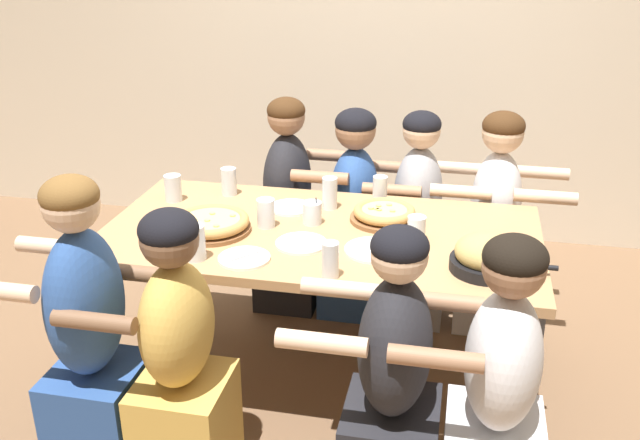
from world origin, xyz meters
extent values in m
plane|color=brown|center=(0.00, 0.00, 0.00)|extent=(18.00, 18.00, 0.00)
cube|color=tan|center=(0.00, 0.00, 0.72)|extent=(1.80, 0.94, 0.04)
cube|color=#4C4C51|center=(-0.84, -0.41, 0.35)|extent=(0.07, 0.07, 0.70)
cube|color=#4C4C51|center=(0.84, -0.41, 0.35)|extent=(0.07, 0.07, 0.70)
cube|color=#4C4C51|center=(-0.84, 0.41, 0.35)|extent=(0.07, 0.07, 0.70)
cube|color=#4C4C51|center=(0.84, 0.41, 0.35)|extent=(0.07, 0.07, 0.70)
cylinder|color=brown|center=(-0.44, -0.09, 0.75)|extent=(0.33, 0.33, 0.02)
torus|color=tan|center=(-0.44, -0.09, 0.79)|extent=(0.32, 0.32, 0.04)
cylinder|color=#E5C675|center=(-0.44, -0.09, 0.78)|extent=(0.27, 0.27, 0.04)
cylinder|color=#E5C166|center=(-0.36, -0.05, 0.80)|extent=(0.02, 0.02, 0.01)
cylinder|color=#E5C166|center=(-0.45, -0.12, 0.80)|extent=(0.02, 0.02, 0.01)
cylinder|color=#E5C166|center=(-0.45, -0.04, 0.80)|extent=(0.02, 0.02, 0.01)
cylinder|color=#E5C166|center=(-0.39, -0.16, 0.80)|extent=(0.02, 0.02, 0.01)
cylinder|color=brown|center=(0.25, 0.16, 0.75)|extent=(0.29, 0.29, 0.02)
torus|color=tan|center=(0.25, 0.16, 0.79)|extent=(0.27, 0.27, 0.04)
cylinder|color=#E5C675|center=(0.25, 0.16, 0.78)|extent=(0.22, 0.22, 0.04)
cylinder|color=#E5C166|center=(0.26, 0.21, 0.80)|extent=(0.02, 0.02, 0.01)
cylinder|color=#E5C166|center=(0.21, 0.15, 0.80)|extent=(0.02, 0.02, 0.01)
cylinder|color=#E5C166|center=(0.28, 0.14, 0.80)|extent=(0.02, 0.02, 0.01)
cylinder|color=#E5C166|center=(0.19, 0.16, 0.80)|extent=(0.02, 0.02, 0.01)
cylinder|color=#E5C166|center=(0.22, 0.19, 0.80)|extent=(0.02, 0.02, 0.01)
cylinder|color=#E5C166|center=(0.23, 0.15, 0.80)|extent=(0.02, 0.02, 0.01)
cylinder|color=black|center=(0.67, -0.22, 0.77)|extent=(0.27, 0.27, 0.04)
cylinder|color=black|center=(0.87, -0.22, 0.78)|extent=(0.12, 0.02, 0.02)
ellipsoid|color=tan|center=(0.67, -0.22, 0.82)|extent=(0.24, 0.24, 0.13)
cylinder|color=white|center=(-0.05, -0.15, 0.75)|extent=(0.21, 0.21, 0.01)
cube|color=#B7B7BC|center=(-0.05, -0.15, 0.76)|extent=(0.11, 0.11, 0.01)
cylinder|color=white|center=(-0.23, -0.32, 0.75)|extent=(0.20, 0.20, 0.01)
cube|color=#B7B7BC|center=(-0.23, -0.32, 0.76)|extent=(0.10, 0.11, 0.01)
cylinder|color=white|center=(-0.18, 0.21, 0.75)|extent=(0.19, 0.19, 0.01)
cube|color=#B7B7BC|center=(-0.18, 0.21, 0.76)|extent=(0.10, 0.11, 0.01)
cylinder|color=white|center=(0.25, -0.15, 0.75)|extent=(0.24, 0.24, 0.01)
cube|color=#B7B7BC|center=(0.25, -0.15, 0.76)|extent=(0.17, 0.02, 0.01)
cylinder|color=silver|center=(-0.05, 0.07, 0.79)|extent=(0.08, 0.08, 0.10)
cylinder|color=#1EA8DB|center=(-0.05, 0.07, 0.78)|extent=(0.07, 0.07, 0.07)
cylinder|color=black|center=(-0.03, 0.07, 0.80)|extent=(0.01, 0.01, 0.12)
cylinder|color=silver|center=(0.20, 0.36, 0.81)|extent=(0.07, 0.07, 0.13)
cylinder|color=silver|center=(0.40, -0.01, 0.80)|extent=(0.07, 0.07, 0.10)
cylinder|color=silver|center=(-0.41, -0.35, 0.81)|extent=(0.08, 0.08, 0.14)
cylinder|color=black|center=(-0.41, -0.35, 0.78)|extent=(0.07, 0.07, 0.08)
cylinder|color=silver|center=(-0.01, 0.26, 0.82)|extent=(0.07, 0.07, 0.14)
cylinder|color=silver|center=(-0.01, 0.26, 0.78)|extent=(0.06, 0.06, 0.07)
cylinder|color=silver|center=(-0.73, 0.20, 0.81)|extent=(0.08, 0.08, 0.12)
cylinder|color=black|center=(-0.73, 0.20, 0.77)|extent=(0.07, 0.07, 0.06)
cylinder|color=silver|center=(0.12, -0.39, 0.81)|extent=(0.06, 0.06, 0.14)
cylinder|color=black|center=(0.12, -0.39, 0.80)|extent=(0.05, 0.05, 0.11)
cylinder|color=silver|center=(-0.50, 0.33, 0.81)|extent=(0.07, 0.07, 0.13)
cylinder|color=silver|center=(-0.50, 0.33, 0.79)|extent=(0.06, 0.06, 0.10)
cylinder|color=silver|center=(-0.23, 0.00, 0.81)|extent=(0.08, 0.08, 0.12)
cylinder|color=black|center=(-0.23, 0.00, 0.79)|extent=(0.07, 0.07, 0.09)
cube|color=#232328|center=(-0.32, 0.69, 0.22)|extent=(0.32, 0.34, 0.43)
ellipsoid|color=#232328|center=(-0.32, 0.69, 0.69)|extent=(0.24, 0.36, 0.51)
sphere|color=#9E7051|center=(-0.32, 0.69, 1.04)|extent=(0.19, 0.19, 0.19)
ellipsoid|color=#422814|center=(-0.32, 0.69, 1.07)|extent=(0.19, 0.19, 0.13)
cylinder|color=#9E7051|center=(-0.11, 0.86, 0.79)|extent=(0.28, 0.06, 0.06)
cylinder|color=#9E7051|center=(-0.11, 0.52, 0.79)|extent=(0.28, 0.06, 0.06)
cube|color=silver|center=(0.73, 0.69, 0.22)|extent=(0.32, 0.34, 0.43)
ellipsoid|color=silver|center=(0.73, 0.69, 0.68)|extent=(0.24, 0.36, 0.49)
sphere|color=beige|center=(0.73, 0.69, 1.02)|extent=(0.20, 0.20, 0.20)
ellipsoid|color=#422814|center=(0.73, 0.69, 1.05)|extent=(0.20, 0.20, 0.14)
cylinder|color=beige|center=(0.94, 0.86, 0.77)|extent=(0.28, 0.06, 0.06)
cylinder|color=beige|center=(0.94, 0.52, 0.77)|extent=(0.28, 0.06, 0.06)
cube|color=#2D5193|center=(0.03, 0.69, 0.22)|extent=(0.32, 0.34, 0.43)
ellipsoid|color=#2D5193|center=(0.03, 0.69, 0.66)|extent=(0.24, 0.36, 0.46)
sphere|color=#9E7051|center=(0.03, 0.69, 0.99)|extent=(0.20, 0.20, 0.20)
ellipsoid|color=black|center=(0.03, 0.69, 1.03)|extent=(0.20, 0.20, 0.14)
cylinder|color=#9E7051|center=(0.24, 0.86, 0.75)|extent=(0.28, 0.06, 0.06)
cylinder|color=#9E7051|center=(0.24, 0.52, 0.75)|extent=(0.28, 0.06, 0.06)
ellipsoid|color=#232328|center=(0.39, -0.69, 0.67)|extent=(0.24, 0.36, 0.48)
sphere|color=beige|center=(0.39, -0.69, 1.00)|extent=(0.18, 0.18, 0.18)
ellipsoid|color=black|center=(0.39, -0.69, 1.03)|extent=(0.18, 0.18, 0.12)
cylinder|color=beige|center=(0.18, -0.86, 0.77)|extent=(0.28, 0.06, 0.06)
cylinder|color=beige|center=(0.18, -0.52, 0.77)|extent=(0.28, 0.06, 0.06)
cube|color=#2D5193|center=(-0.69, -0.69, 0.22)|extent=(0.32, 0.34, 0.43)
ellipsoid|color=#2D5193|center=(-0.69, -0.69, 0.71)|extent=(0.24, 0.36, 0.55)
sphere|color=beige|center=(-0.69, -0.69, 1.08)|extent=(0.19, 0.19, 0.19)
ellipsoid|color=brown|center=(-0.69, -0.69, 1.11)|extent=(0.20, 0.20, 0.13)
cylinder|color=beige|center=(-0.90, -0.52, 0.82)|extent=(0.28, 0.06, 0.06)
cube|color=#99999E|center=(0.35, 0.69, 0.22)|extent=(0.32, 0.34, 0.43)
ellipsoid|color=#99999E|center=(0.35, 0.69, 0.68)|extent=(0.24, 0.36, 0.49)
sphere|color=beige|center=(0.35, 0.69, 1.00)|extent=(0.18, 0.18, 0.18)
ellipsoid|color=black|center=(0.35, 0.69, 1.04)|extent=(0.19, 0.19, 0.13)
cylinder|color=beige|center=(0.56, 0.86, 0.77)|extent=(0.28, 0.06, 0.06)
cylinder|color=beige|center=(0.56, 0.52, 0.77)|extent=(0.28, 0.06, 0.06)
ellipsoid|color=silver|center=(0.73, -0.69, 0.67)|extent=(0.24, 0.36, 0.47)
sphere|color=#9E7051|center=(0.73, -0.69, 0.99)|extent=(0.19, 0.19, 0.19)
ellipsoid|color=black|center=(0.73, -0.69, 1.03)|extent=(0.19, 0.19, 0.13)
cylinder|color=#9E7051|center=(0.52, -0.86, 0.76)|extent=(0.28, 0.06, 0.06)
cylinder|color=#9E7051|center=(0.52, -0.52, 0.76)|extent=(0.28, 0.06, 0.06)
cube|color=gold|center=(-0.36, -0.69, 0.22)|extent=(0.32, 0.34, 0.43)
ellipsoid|color=gold|center=(-0.36, -0.69, 0.66)|extent=(0.24, 0.36, 0.46)
sphere|color=brown|center=(-0.36, -0.69, 0.98)|extent=(0.20, 0.20, 0.20)
ellipsoid|color=black|center=(-0.36, -0.69, 1.02)|extent=(0.20, 0.20, 0.14)
cylinder|color=brown|center=(-0.56, -0.86, 0.75)|extent=(0.28, 0.06, 0.06)
cylinder|color=brown|center=(-0.56, -0.52, 0.75)|extent=(0.28, 0.06, 0.06)
camera|label=1|loc=(0.55, -2.64, 1.95)|focal=40.00mm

